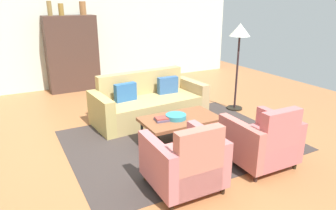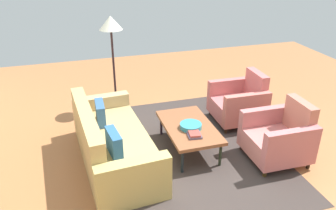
# 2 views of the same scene
# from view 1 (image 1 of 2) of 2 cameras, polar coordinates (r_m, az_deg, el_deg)

# --- Properties ---
(ground_plane) EXTENTS (10.57, 10.57, 0.00)m
(ground_plane) POSITION_cam_1_polar(r_m,az_deg,el_deg) (4.80, -2.70, -7.70)
(ground_plane) COLOR #A6683C
(wall_back) EXTENTS (8.81, 0.12, 2.80)m
(wall_back) POSITION_cam_1_polar(r_m,az_deg,el_deg) (8.31, -15.77, 13.02)
(wall_back) COLOR silver
(wall_back) RESTS_ON ground
(area_rug) EXTENTS (3.40, 2.60, 0.01)m
(area_rug) POSITION_cam_1_polar(r_m,az_deg,el_deg) (5.01, 1.90, -6.48)
(area_rug) COLOR #39302D
(area_rug) RESTS_ON ground
(couch) EXTENTS (2.16, 1.05, 0.86)m
(couch) POSITION_cam_1_polar(r_m,az_deg,el_deg) (5.84, -3.70, 0.26)
(couch) COLOR tan
(couch) RESTS_ON ground
(coffee_table) EXTENTS (1.20, 0.70, 0.41)m
(coffee_table) POSITION_cam_1_polar(r_m,az_deg,el_deg) (4.82, 2.24, -2.77)
(coffee_table) COLOR black
(coffee_table) RESTS_ON ground
(armchair_left) EXTENTS (0.81, 0.81, 0.88)m
(armchair_left) POSITION_cam_1_polar(r_m,az_deg,el_deg) (3.65, 3.35, -10.76)
(armchair_left) COLOR #382911
(armchair_left) RESTS_ON ground
(armchair_right) EXTENTS (0.82, 0.82, 0.88)m
(armchair_right) POSITION_cam_1_polar(r_m,az_deg,el_deg) (4.33, 17.11, -6.60)
(armchair_right) COLOR black
(armchair_right) RESTS_ON ground
(fruit_bowl) EXTENTS (0.32, 0.32, 0.07)m
(fruit_bowl) POSITION_cam_1_polar(r_m,az_deg,el_deg) (4.76, 1.46, -2.14)
(fruit_bowl) COLOR teal
(fruit_bowl) RESTS_ON coffee_table
(book_stack) EXTENTS (0.25, 0.22, 0.05)m
(book_stack) POSITION_cam_1_polar(r_m,az_deg,el_deg) (4.69, -1.02, -2.58)
(book_stack) COLOR #544962
(book_stack) RESTS_ON coffee_table
(cabinet) EXTENTS (1.20, 0.51, 1.80)m
(cabinet) POSITION_cam_1_polar(r_m,az_deg,el_deg) (7.97, -17.28, 9.03)
(cabinet) COLOR #452F27
(cabinet) RESTS_ON ground
(vase_tall) EXTENTS (0.11, 0.11, 0.32)m
(vase_tall) POSITION_cam_1_polar(r_m,az_deg,el_deg) (7.80, -21.03, 16.32)
(vase_tall) COLOR olive
(vase_tall) RESTS_ON cabinet
(vase_round) EXTENTS (0.12, 0.12, 0.27)m
(vase_round) POSITION_cam_1_polar(r_m,az_deg,el_deg) (7.84, -19.14, 16.32)
(vase_round) COLOR olive
(vase_round) RESTS_ON cabinet
(vase_small) EXTENTS (0.15, 0.15, 0.31)m
(vase_small) POSITION_cam_1_polar(r_m,az_deg,el_deg) (7.94, -15.46, 16.84)
(vase_small) COLOR #946137
(vase_small) RESTS_ON cabinet
(floor_lamp) EXTENTS (0.40, 0.40, 1.72)m
(floor_lamp) POSITION_cam_1_polar(r_m,az_deg,el_deg) (6.24, 13.05, 11.93)
(floor_lamp) COLOR black
(floor_lamp) RESTS_ON ground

